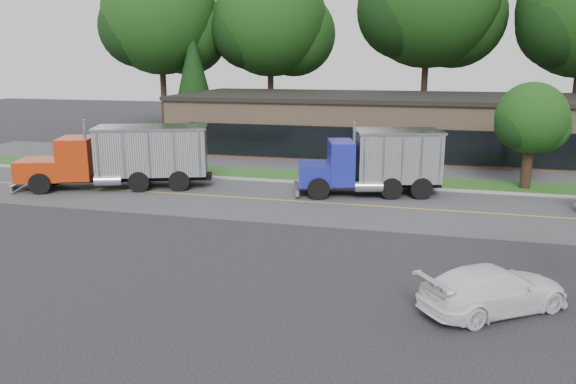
# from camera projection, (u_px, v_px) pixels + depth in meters

# --- Properties ---
(ground) EXTENTS (140.00, 140.00, 0.00)m
(ground) POSITION_uv_depth(u_px,v_px,m) (276.00, 267.00, 19.09)
(ground) COLOR #39393E
(ground) RESTS_ON ground
(road) EXTENTS (60.00, 8.00, 0.02)m
(road) POSITION_uv_depth(u_px,v_px,m) (325.00, 203.00, 27.57)
(road) COLOR #57575C
(road) RESTS_ON ground
(center_line) EXTENTS (60.00, 0.12, 0.01)m
(center_line) POSITION_uv_depth(u_px,v_px,m) (325.00, 203.00, 27.57)
(center_line) COLOR gold
(center_line) RESTS_ON ground
(curb) EXTENTS (60.00, 0.30, 0.12)m
(curb) POSITION_uv_depth(u_px,v_px,m) (339.00, 185.00, 31.53)
(curb) COLOR #9E9E99
(curb) RESTS_ON ground
(grass_verge) EXTENTS (60.00, 3.40, 0.03)m
(grass_verge) POSITION_uv_depth(u_px,v_px,m) (344.00, 179.00, 33.23)
(grass_verge) COLOR #27561D
(grass_verge) RESTS_ON ground
(far_parking) EXTENTS (60.00, 7.00, 0.02)m
(far_parking) POSITION_uv_depth(u_px,v_px,m) (355.00, 164.00, 37.94)
(far_parking) COLOR #57575C
(far_parking) RESTS_ON ground
(strip_mall) EXTENTS (32.00, 12.00, 4.00)m
(strip_mall) POSITION_uv_depth(u_px,v_px,m) (393.00, 125.00, 42.65)
(strip_mall) COLOR #9C7A60
(strip_mall) RESTS_ON ground
(tree_far_a) EXTENTS (11.26, 10.59, 16.06)m
(tree_far_a) POSITION_uv_depth(u_px,v_px,m) (163.00, 22.00, 51.82)
(tree_far_a) COLOR #382619
(tree_far_a) RESTS_ON ground
(tree_far_b) EXTENTS (10.94, 10.30, 15.61)m
(tree_far_b) POSITION_uv_depth(u_px,v_px,m) (272.00, 25.00, 51.35)
(tree_far_b) COLOR #382619
(tree_far_b) RESTS_ON ground
(tree_far_c) EXTENTS (12.61, 11.87, 17.99)m
(tree_far_c) POSITION_uv_depth(u_px,v_px,m) (431.00, 4.00, 47.61)
(tree_far_c) COLOR #382619
(tree_far_c) RESTS_ON ground
(evergreen_left) EXTENTS (4.28, 4.28, 9.73)m
(evergreen_left) POSITION_uv_depth(u_px,v_px,m) (194.00, 77.00, 50.01)
(evergreen_left) COLOR #382619
(evergreen_left) RESTS_ON ground
(tree_verge) EXTENTS (4.03, 3.80, 5.75)m
(tree_verge) POSITION_uv_depth(u_px,v_px,m) (532.00, 122.00, 29.99)
(tree_verge) COLOR #382619
(tree_verge) RESTS_ON ground
(dump_truck_red) EXTENTS (10.29, 5.78, 3.36)m
(dump_truck_red) POSITION_uv_depth(u_px,v_px,m) (127.00, 155.00, 30.52)
(dump_truck_red) COLOR black
(dump_truck_red) RESTS_ON ground
(dump_truck_blue) EXTENTS (7.68, 4.37, 3.36)m
(dump_truck_blue) POSITION_uv_depth(u_px,v_px,m) (377.00, 160.00, 29.03)
(dump_truck_blue) COLOR black
(dump_truck_blue) RESTS_ON ground
(rally_car) EXTENTS (4.64, 4.07, 1.29)m
(rally_car) POSITION_uv_depth(u_px,v_px,m) (494.00, 289.00, 15.67)
(rally_car) COLOR white
(rally_car) RESTS_ON ground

